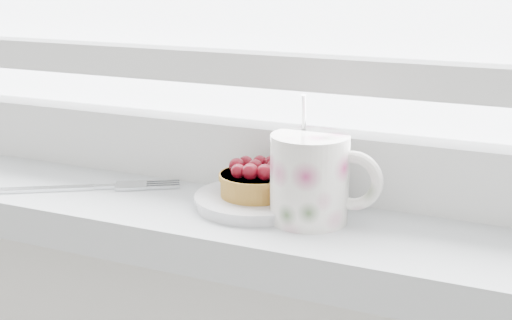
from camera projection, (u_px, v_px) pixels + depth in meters
The scene contains 4 objects.
saucer at pixel (255, 201), 0.72m from camera, with size 0.12×0.12×0.01m, color silver.
raspberry_tart at pixel (255, 180), 0.72m from camera, with size 0.07×0.07×0.04m.
floral_mug at pixel (313, 177), 0.67m from camera, with size 0.11×0.08×0.12m.
fork at pixel (78, 188), 0.78m from camera, with size 0.20×0.13×0.00m.
Camera 1 is at (0.29, 1.28, 1.18)m, focal length 50.00 mm.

